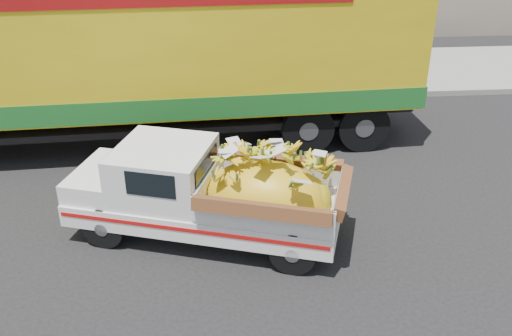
{
  "coord_description": "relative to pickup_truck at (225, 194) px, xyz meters",
  "views": [
    {
      "loc": [
        1.6,
        -7.13,
        5.27
      ],
      "look_at": [
        2.28,
        1.04,
        1.05
      ],
      "focal_mm": 40.0,
      "sensor_mm": 36.0,
      "label": 1
    }
  ],
  "objects": [
    {
      "name": "pickup_truck",
      "position": [
        0.0,
        0.0,
        0.0
      ],
      "size": [
        4.57,
        2.8,
        1.51
      ],
      "rotation": [
        0.0,
        0.0,
        -0.31
      ],
      "color": "black",
      "rests_on": "ground"
    },
    {
      "name": "sidewalk",
      "position": [
        -1.76,
        8.41,
        -0.74
      ],
      "size": [
        60.0,
        4.0,
        0.14
      ],
      "primitive_type": "cube",
      "color": "gray",
      "rests_on": "ground"
    },
    {
      "name": "ground",
      "position": [
        -1.76,
        -0.66,
        -0.81
      ],
      "size": [
        100.0,
        100.0,
        0.0
      ],
      "primitive_type": "plane",
      "color": "black",
      "rests_on": "ground"
    },
    {
      "name": "curb",
      "position": [
        -1.76,
        6.31,
        -0.74
      ],
      "size": [
        60.0,
        0.25,
        0.15
      ],
      "primitive_type": "cube",
      "color": "gray",
      "rests_on": "ground"
    },
    {
      "name": "semi_trailer",
      "position": [
        -1.7,
        3.86,
        1.31
      ],
      "size": [
        12.04,
        3.15,
        3.8
      ],
      "rotation": [
        0.0,
        0.0,
        0.05
      ],
      "color": "black",
      "rests_on": "ground"
    }
  ]
}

